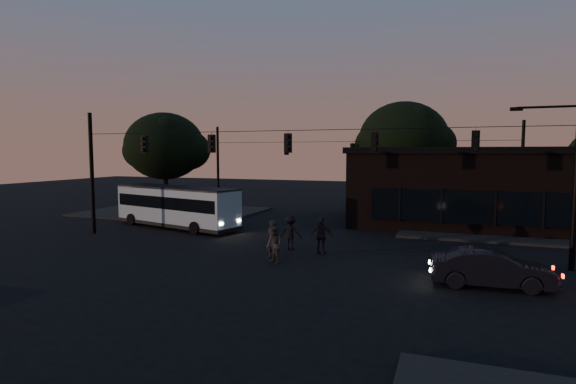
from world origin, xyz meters
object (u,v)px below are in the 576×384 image
(building, at_px, (466,186))
(pedestrian_a, at_px, (272,240))
(bus, at_px, (176,205))
(pedestrian_d, at_px, (290,233))
(pedestrian_b, at_px, (274,245))
(pedestrian_c, at_px, (322,236))
(car, at_px, (491,268))

(building, xyz_separation_m, pedestrian_a, (-8.91, -14.41, -1.78))
(bus, xyz_separation_m, pedestrian_d, (9.61, -3.90, -0.66))
(pedestrian_d, bearing_deg, building, -129.26)
(pedestrian_a, bearing_deg, building, 71.40)
(pedestrian_d, bearing_deg, pedestrian_a, 83.29)
(pedestrian_b, bearing_deg, pedestrian_c, 95.30)
(car, xyz_separation_m, pedestrian_b, (-9.06, 0.60, 0.14))
(car, height_order, pedestrian_a, pedestrian_a)
(building, height_order, pedestrian_b, building)
(bus, bearing_deg, pedestrian_a, -17.78)
(pedestrian_a, relative_size, pedestrian_b, 1.09)
(bus, relative_size, pedestrian_c, 5.37)
(building, relative_size, pedestrian_c, 8.18)
(car, xyz_separation_m, pedestrian_a, (-9.46, 1.36, 0.21))
(bus, xyz_separation_m, pedestrian_a, (9.49, -6.11, -0.63))
(car, distance_m, pedestrian_a, 9.56)
(bus, xyz_separation_m, pedestrian_c, (11.43, -4.39, -0.62))
(car, xyz_separation_m, pedestrian_c, (-7.51, 3.08, 0.23))
(pedestrian_c, xyz_separation_m, pedestrian_d, (-1.83, 0.49, -0.04))
(pedestrian_c, bearing_deg, pedestrian_a, 39.54)
(pedestrian_a, bearing_deg, pedestrian_d, 99.93)
(bus, xyz_separation_m, car, (18.94, -7.46, -0.84))
(building, bearing_deg, bus, -155.70)
(building, bearing_deg, pedestrian_d, -125.74)
(building, xyz_separation_m, bus, (-18.39, -8.30, -1.15))
(pedestrian_a, xyz_separation_m, pedestrian_c, (1.95, 1.72, 0.02))
(pedestrian_d, bearing_deg, pedestrian_c, 161.53)
(pedestrian_a, relative_size, pedestrian_c, 0.98)
(bus, relative_size, pedestrian_a, 5.47)
(pedestrian_a, bearing_deg, pedestrian_b, -49.07)
(pedestrian_b, relative_size, pedestrian_c, 0.90)
(pedestrian_c, distance_m, pedestrian_d, 1.89)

